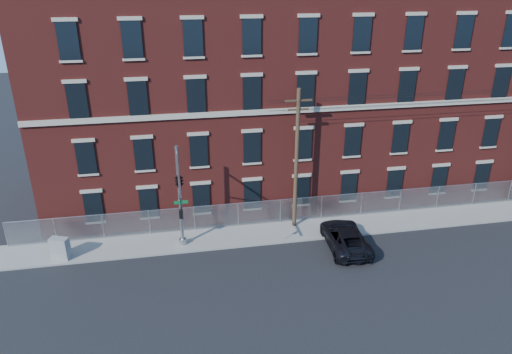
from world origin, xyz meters
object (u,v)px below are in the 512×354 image
Objects in this scene: utility_pole_near at (297,158)px; pickup_truck at (345,237)px; utility_cabinet at (60,248)px; traffic_signal_mast at (179,187)px.

pickup_truck is at bearing -50.68° from utility_pole_near.
utility_pole_near is 6.93× the size of utility_cabinet.
pickup_truck is 3.68× the size of utility_cabinet.
utility_pole_near is at bearing -47.71° from pickup_truck.
utility_cabinet is at bearing -174.91° from utility_pole_near.
traffic_signal_mast reaches higher than pickup_truck.
utility_pole_near is 6.21m from pickup_truck.
utility_cabinet is (-18.36, 1.82, 0.10)m from pickup_truck.
pickup_truck is 18.45m from utility_cabinet.
utility_pole_near is at bearing 26.16° from utility_cabinet.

